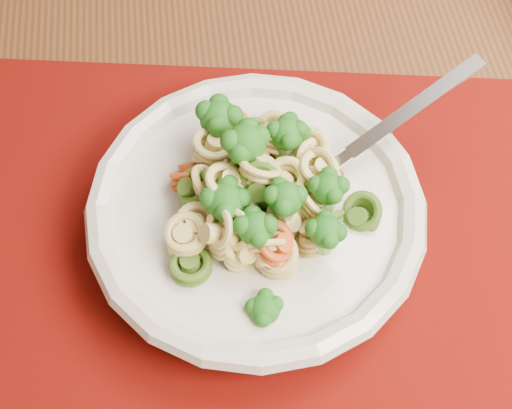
{
  "coord_description": "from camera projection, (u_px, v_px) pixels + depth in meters",
  "views": [
    {
      "loc": [
        -0.7,
        -0.02,
        1.16
      ],
      "look_at": [
        -0.69,
        0.23,
        0.75
      ],
      "focal_mm": 50.0,
      "sensor_mm": 36.0,
      "label": 1
    }
  ],
  "objects": [
    {
      "name": "dining_table",
      "position": [
        252.0,
        246.0,
        0.63
      ],
      "size": [
        1.37,
        0.95,
        0.71
      ],
      "rotation": [
        0.0,
        0.0,
        0.09
      ],
      "color": "#562E18",
      "rests_on": "ground"
    },
    {
      "name": "placemat",
      "position": [
        237.0,
        257.0,
        0.51
      ],
      "size": [
        0.48,
        0.39,
        0.0
      ],
      "primitive_type": "cube",
      "rotation": [
        0.0,
        0.0,
        -0.08
      ],
      "color": "#570403",
      "rests_on": "dining_table"
    },
    {
      "name": "pasta_bowl",
      "position": [
        256.0,
        213.0,
        0.5
      ],
      "size": [
        0.24,
        0.24,
        0.05
      ],
      "color": "beige",
      "rests_on": "placemat"
    },
    {
      "name": "pasta_broccoli_heap",
      "position": [
        256.0,
        200.0,
        0.48
      ],
      "size": [
        0.2,
        0.2,
        0.06
      ],
      "primitive_type": null,
      "color": "#DDCD6D",
      "rests_on": "pasta_bowl"
    },
    {
      "name": "fork",
      "position": [
        320.0,
        175.0,
        0.49
      ],
      "size": [
        0.17,
        0.11,
        0.08
      ],
      "primitive_type": null,
      "rotation": [
        0.0,
        -0.35,
        0.5
      ],
      "color": "silver",
      "rests_on": "pasta_bowl"
    }
  ]
}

